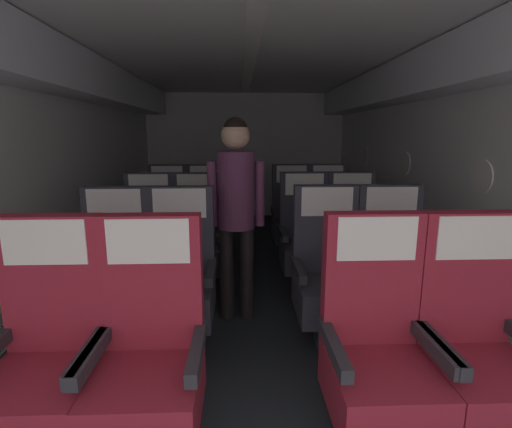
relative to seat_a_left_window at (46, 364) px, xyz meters
name	(u,v)px	position (x,y,z in m)	size (l,w,h in m)	color
ground	(252,289)	(0.94, 1.92, -0.48)	(3.69, 7.12, 0.02)	#23282D
fuselage_shell	(250,118)	(0.95, 2.18, 1.13)	(3.57, 6.77, 2.20)	silver
seat_a_left_window	(46,364)	(0.00, 0.00, 0.00)	(0.48, 0.50, 1.10)	#38383D
seat_a_left_aisle	(150,363)	(0.44, -0.01, 0.00)	(0.48, 0.50, 1.10)	#38383D
seat_a_right_aisle	(476,355)	(1.90, -0.01, 0.00)	(0.48, 0.50, 1.10)	#38383D
seat_a_right_window	(377,357)	(1.45, 0.00, 0.00)	(0.48, 0.50, 1.10)	#38383D
seat_b_left_window	(115,283)	(0.00, 0.93, 0.00)	(0.48, 0.50, 1.10)	#38383D
seat_b_left_aisle	(180,281)	(0.43, 0.93, 0.00)	(0.48, 0.50, 1.10)	#38383D
seat_b_right_aisle	(392,277)	(1.89, 0.95, 0.00)	(0.48, 0.50, 1.10)	#38383D
seat_b_right_window	(327,278)	(1.44, 0.95, 0.00)	(0.48, 0.50, 1.10)	#38383D
seat_c_left_window	(149,243)	(0.00, 1.90, 0.00)	(0.48, 0.50, 1.10)	#38383D
seat_c_left_aisle	(197,242)	(0.44, 1.88, 0.00)	(0.48, 0.50, 1.10)	#38383D
seat_c_right_aisle	(352,240)	(1.89, 1.90, 0.00)	(0.48, 0.50, 1.10)	#38383D
seat_c_right_window	(305,241)	(1.44, 1.90, 0.00)	(0.48, 0.50, 1.10)	#38383D
seat_d_left_window	(168,220)	(0.00, 2.84, 0.00)	(0.48, 0.50, 1.10)	#38383D
seat_d_left_aisle	(206,219)	(0.44, 2.85, 0.00)	(0.48, 0.50, 1.10)	#38383D
seat_d_right_aisle	(328,218)	(1.89, 2.85, 0.00)	(0.48, 0.50, 1.10)	#38383D
seat_d_right_window	(292,219)	(1.45, 2.85, 0.00)	(0.48, 0.50, 1.10)	#38383D
flight_attendant	(236,199)	(0.81, 1.33, 0.49)	(0.43, 0.28, 1.57)	black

